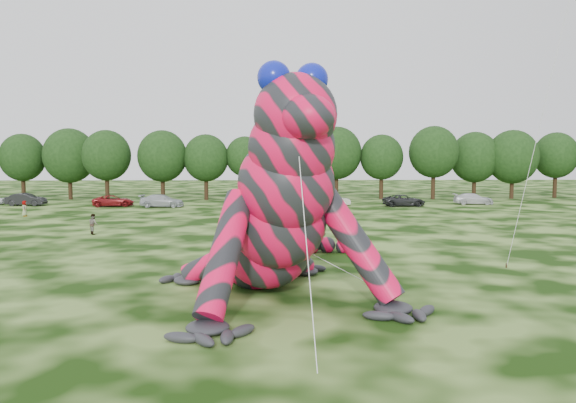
{
  "coord_description": "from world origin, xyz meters",
  "views": [
    {
      "loc": [
        4.6,
        -19.88,
        5.99
      ],
      "look_at": [
        5.36,
        4.57,
        4.0
      ],
      "focal_mm": 35.0,
      "sensor_mm": 36.0,
      "label": 1
    }
  ],
  "objects_px": {
    "tree_9": "(245,168)",
    "spectator_2": "(318,211)",
    "inflatable_gecko": "(258,183)",
    "tree_8": "(206,167)",
    "car_3": "(162,201)",
    "tree_11": "(336,163)",
    "tree_12": "(381,167)",
    "car_7": "(473,199)",
    "spectator_3": "(328,210)",
    "spectator_5": "(318,236)",
    "tree_5": "(70,164)",
    "tree_16": "(556,165)",
    "tree_4": "(23,167)",
    "car_4": "(248,200)",
    "tree_14": "(475,165)",
    "car_5": "(334,200)",
    "spectator_1": "(93,224)",
    "car_6": "(404,200)",
    "car_2": "(113,201)",
    "car_1": "(26,199)",
    "tree_6": "(107,165)",
    "tree_15": "(512,164)",
    "tree_13": "(434,163)",
    "spectator_4": "(24,209)"
  },
  "relations": [
    {
      "from": "tree_9",
      "to": "spectator_2",
      "type": "distance_m",
      "value": 26.52
    },
    {
      "from": "inflatable_gecko",
      "to": "tree_8",
      "type": "height_order",
      "value": "inflatable_gecko"
    },
    {
      "from": "tree_9",
      "to": "car_3",
      "type": "xyz_separation_m",
      "value": [
        -9.22,
        -11.32,
        -3.6
      ]
    },
    {
      "from": "tree_9",
      "to": "tree_11",
      "type": "bearing_deg",
      "value": 3.82
    },
    {
      "from": "tree_12",
      "to": "car_3",
      "type": "xyz_separation_m",
      "value": [
        -28.17,
        -11.71,
        -3.74
      ]
    },
    {
      "from": "tree_8",
      "to": "car_7",
      "type": "height_order",
      "value": "tree_8"
    },
    {
      "from": "spectator_3",
      "to": "spectator_5",
      "type": "relative_size",
      "value": 1.02
    },
    {
      "from": "tree_5",
      "to": "tree_16",
      "type": "relative_size",
      "value": 1.05
    },
    {
      "from": "tree_4",
      "to": "spectator_3",
      "type": "bearing_deg",
      "value": -32.82
    },
    {
      "from": "car_4",
      "to": "car_7",
      "type": "height_order",
      "value": "car_4"
    },
    {
      "from": "tree_4",
      "to": "spectator_2",
      "type": "xyz_separation_m",
      "value": [
        38.69,
        -26.42,
        -3.64
      ]
    },
    {
      "from": "tree_14",
      "to": "car_5",
      "type": "xyz_separation_m",
      "value": [
        -21.14,
        -11.19,
        -4.05
      ]
    },
    {
      "from": "spectator_2",
      "to": "inflatable_gecko",
      "type": "bearing_deg",
      "value": -37.49
    },
    {
      "from": "tree_12",
      "to": "spectator_1",
      "type": "height_order",
      "value": "tree_12"
    },
    {
      "from": "car_5",
      "to": "spectator_2",
      "type": "relative_size",
      "value": 2.23
    },
    {
      "from": "tree_5",
      "to": "car_6",
      "type": "height_order",
      "value": "tree_5"
    },
    {
      "from": "car_5",
      "to": "spectator_5",
      "type": "distance_m",
      "value": 32.42
    },
    {
      "from": "inflatable_gecko",
      "to": "car_4",
      "type": "bearing_deg",
      "value": 74.68
    },
    {
      "from": "car_2",
      "to": "car_3",
      "type": "height_order",
      "value": "car_3"
    },
    {
      "from": "car_1",
      "to": "spectator_5",
      "type": "bearing_deg",
      "value": -134.26
    },
    {
      "from": "tree_6",
      "to": "tree_16",
      "type": "height_order",
      "value": "tree_6"
    },
    {
      "from": "tree_4",
      "to": "tree_14",
      "type": "xyz_separation_m",
      "value": [
        63.1,
        0.01,
        0.17
      ]
    },
    {
      "from": "tree_4",
      "to": "tree_5",
      "type": "distance_m",
      "value": 6.53
    },
    {
      "from": "tree_4",
      "to": "car_4",
      "type": "bearing_deg",
      "value": -20.53
    },
    {
      "from": "tree_14",
      "to": "spectator_3",
      "type": "distance_m",
      "value": 34.91
    },
    {
      "from": "tree_11",
      "to": "car_7",
      "type": "relative_size",
      "value": 2.11
    },
    {
      "from": "tree_15",
      "to": "spectator_2",
      "type": "relative_size",
      "value": 5.45
    },
    {
      "from": "tree_16",
      "to": "tree_15",
      "type": "bearing_deg",
      "value": -167.07
    },
    {
      "from": "spectator_5",
      "to": "car_7",
      "type": "bearing_deg",
      "value": -165.12
    },
    {
      "from": "car_3",
      "to": "car_6",
      "type": "height_order",
      "value": "car_3"
    },
    {
      "from": "tree_14",
      "to": "car_1",
      "type": "height_order",
      "value": "tree_14"
    },
    {
      "from": "tree_14",
      "to": "car_2",
      "type": "relative_size",
      "value": 1.95
    },
    {
      "from": "tree_5",
      "to": "tree_15",
      "type": "xyz_separation_m",
      "value": [
        61.6,
        -0.66,
        -0.08
      ]
    },
    {
      "from": "tree_13",
      "to": "spectator_4",
      "type": "height_order",
      "value": "tree_13"
    },
    {
      "from": "tree_4",
      "to": "car_3",
      "type": "distance_m",
      "value": 25.23
    },
    {
      "from": "car_6",
      "to": "car_4",
      "type": "bearing_deg",
      "value": 85.12
    },
    {
      "from": "tree_4",
      "to": "spectator_1",
      "type": "xyz_separation_m",
      "value": [
        20.66,
        -35.56,
        -3.73
      ]
    },
    {
      "from": "tree_6",
      "to": "car_3",
      "type": "distance_m",
      "value": 14.76
    },
    {
      "from": "tree_16",
      "to": "tree_5",
      "type": "bearing_deg",
      "value": -179.22
    },
    {
      "from": "car_5",
      "to": "tree_9",
      "type": "bearing_deg",
      "value": 57.68
    },
    {
      "from": "tree_13",
      "to": "tree_15",
      "type": "xyz_separation_m",
      "value": [
        11.34,
        0.64,
        -0.25
      ]
    },
    {
      "from": "car_6",
      "to": "car_7",
      "type": "bearing_deg",
      "value": -79.24
    },
    {
      "from": "car_3",
      "to": "spectator_5",
      "type": "distance_m",
      "value": 34.41
    },
    {
      "from": "tree_6",
      "to": "tree_12",
      "type": "height_order",
      "value": "tree_6"
    },
    {
      "from": "car_2",
      "to": "spectator_1",
      "type": "distance_m",
      "value": 24.45
    },
    {
      "from": "car_1",
      "to": "car_5",
      "type": "distance_m",
      "value": 37.22
    },
    {
      "from": "tree_16",
      "to": "car_1",
      "type": "relative_size",
      "value": 2.04
    },
    {
      "from": "tree_5",
      "to": "tree_14",
      "type": "bearing_deg",
      "value": 0.29
    },
    {
      "from": "tree_9",
      "to": "car_4",
      "type": "distance_m",
      "value": 11.1
    },
    {
      "from": "car_3",
      "to": "car_5",
      "type": "height_order",
      "value": "car_3"
    }
  ]
}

